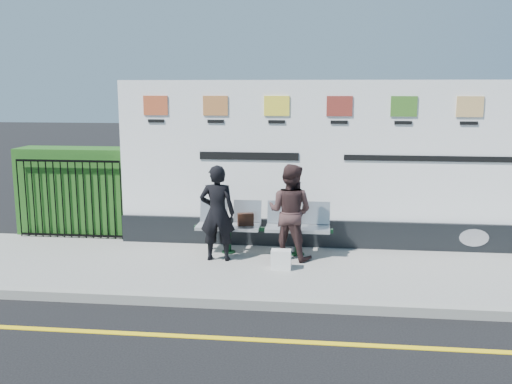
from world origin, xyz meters
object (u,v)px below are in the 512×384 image
woman_right (290,212)px  billboard (338,176)px  woman_left (217,213)px  bench (263,240)px

woman_right → billboard: bearing=-113.8°
woman_left → woman_right: (1.20, 0.22, 0.00)m
billboard → woman_right: 1.27m
billboard → woman_left: 2.33m
billboard → bench: size_ratio=3.45×
woman_left → woman_right: 1.22m
woman_left → woman_right: woman_right is taller
woman_left → bench: bearing=-150.0°
billboard → woman_left: bearing=-151.7°
bench → woman_right: size_ratio=1.43×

